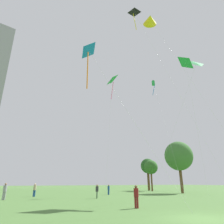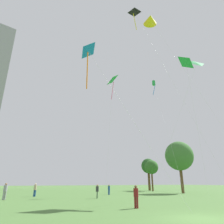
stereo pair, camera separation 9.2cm
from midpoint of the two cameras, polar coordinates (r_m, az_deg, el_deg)
The scene contains 16 objects.
ground at distance 13.28m, azimuth 24.59°, elevation -26.16°, with size 280.00×280.00×0.00m, color #4C7538.
person_standing_0 at distance 17.09m, azimuth 6.79°, elevation -22.51°, with size 0.38×0.38×1.69m.
person_standing_1 at distance 32.47m, azimuth -21.38°, elevation -19.85°, with size 0.40×0.40×1.79m.
person_standing_4 at distance 35.50m, azimuth -1.07°, elevation -21.18°, with size 0.34×0.34×1.55m.
person_standing_5 at distance 27.24m, azimuth -4.42°, elevation -21.49°, with size 0.37×0.37×1.65m.
person_standing_6 at distance 27.82m, azimuth -28.48°, elevation -19.08°, with size 0.41×0.41×1.84m.
kite_flying_0 at distance 18.92m, azimuth -6.85°, elevation 15.74°, with size 6.98×4.93×13.81m.
kite_flying_1 at distance 39.95m, azimuth 10.78°, elevation 24.55°, with size 9.22×10.30×30.86m.
kite_flying_2 at distance 44.43m, azimuth 11.75°, elevation 7.81°, with size 4.39×9.80×22.91m.
kite_flying_4 at distance 35.73m, azimuth -0.05°, elevation 8.74°, with size 1.99×3.38×20.01m.
kite_flying_5 at distance 34.86m, azimuth 22.97°, elevation 12.60°, with size 5.81×8.81×20.58m.
kite_flying_6 at distance 36.56m, azimuth 6.45°, elevation 26.24°, with size 5.55×10.06×28.83m.
kite_flying_7 at distance 34.26m, azimuth 20.35°, elevation 13.02°, with size 6.48×4.90×20.46m.
park_tree_0 at distance 50.17m, azimuth 11.04°, elevation -15.31°, with size 3.24×3.24×7.00m.
park_tree_1 at distance 54.57m, azimuth 10.17°, elevation -15.10°, with size 3.61×3.61×7.86m.
park_tree_2 at distance 42.41m, azimuth 18.51°, elevation -11.88°, with size 5.44×5.44×9.70m.
Camera 1 is at (-9.96, -8.61, 1.88)m, focal length 31.87 mm.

